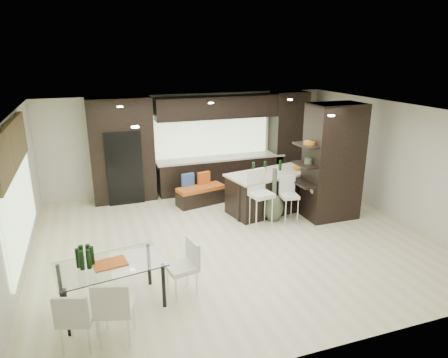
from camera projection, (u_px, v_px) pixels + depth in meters
name	position (u px, v px, depth m)	size (l,w,h in m)	color
ground	(233.00, 239.00, 8.46)	(8.00, 8.00, 0.00)	beige
back_wall	(190.00, 143.00, 11.20)	(8.00, 0.02, 2.70)	beige
left_wall	(14.00, 201.00, 6.80)	(0.02, 7.00, 2.70)	beige
right_wall	(394.00, 161.00, 9.30)	(0.02, 7.00, 2.70)	beige
ceiling	(234.00, 111.00, 7.64)	(8.00, 7.00, 0.02)	white
window_left	(18.00, 197.00, 6.99)	(0.04, 3.20, 1.90)	#B2D199
window_back	(211.00, 134.00, 11.29)	(3.40, 0.04, 1.20)	#B2D199
stone_accent	(12.00, 147.00, 6.72)	(0.08, 3.00, 0.80)	brown
ceiling_spots	(230.00, 110.00, 7.87)	(4.00, 3.00, 0.02)	white
back_cabinetry	(211.00, 144.00, 11.06)	(6.80, 0.68, 2.70)	black
refrigerator	(123.00, 166.00, 10.38)	(0.90, 0.68, 1.90)	black
partition_column	(333.00, 162.00, 9.22)	(1.20, 0.80, 2.70)	black
kitchen_island	(274.00, 191.00, 9.89)	(2.35, 1.01, 0.98)	black
stool_left	(261.00, 205.00, 8.89)	(0.47, 0.47, 1.06)	silver
stool_mid	(289.00, 204.00, 9.18)	(0.39, 0.39, 0.87)	silver
stool_right	(317.00, 198.00, 9.35)	(0.46, 0.46, 1.04)	silver
bench	(201.00, 195.00, 10.32)	(1.24, 0.48, 0.48)	black
floor_vase	(274.00, 195.00, 9.19)	(0.46, 0.46, 1.26)	#414D37
dining_table	(112.00, 286.00, 6.08)	(1.56, 0.88, 0.75)	white
chair_near	(116.00, 311.00, 5.37)	(0.49, 0.49, 0.90)	silver
chair_far	(78.00, 320.00, 5.25)	(0.44, 0.44, 0.82)	silver
chair_end	(182.00, 271.00, 6.41)	(0.46, 0.46, 0.84)	silver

